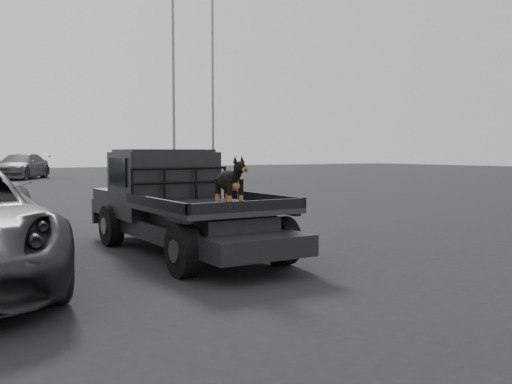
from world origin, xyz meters
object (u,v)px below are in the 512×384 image
distant_car_b (20,166)px  floodlight_mid (173,65)px  floodlight_far (213,68)px  flatbed_ute (186,227)px  dog (229,184)px

distant_car_b → floodlight_mid: floodlight_mid is taller
distant_car_b → floodlight_far: floodlight_far is taller
floodlight_mid → floodlight_far: 5.39m
distant_car_b → floodlight_mid: size_ratio=0.42×
distant_car_b → flatbed_ute: bearing=-63.1°
dog → floodlight_far: (15.83, 30.82, 6.67)m
floodlight_far → floodlight_mid: bearing=-146.1°
flatbed_ute → distant_car_b: 31.07m
floodlight_far → dog: bearing=-117.2°
floodlight_mid → distant_car_b: bearing=150.3°
flatbed_ute → dog: (-0.17, -1.84, 0.83)m
flatbed_ute → dog: bearing=-95.3°
flatbed_ute → floodlight_mid: (11.20, 25.99, 7.01)m
distant_car_b → floodlight_mid: 12.04m
flatbed_ute → distant_car_b: bearing=85.4°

